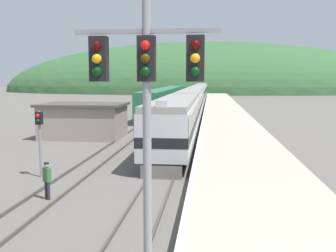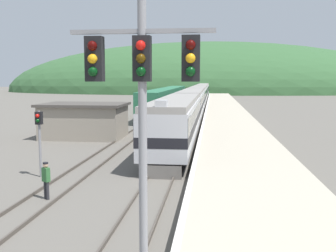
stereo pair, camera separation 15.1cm
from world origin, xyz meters
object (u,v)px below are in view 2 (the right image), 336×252
Objects in this scene: express_train_lead_car at (177,121)px; signal_mast_main at (142,96)px; carriage_fifth at (204,90)px; carriage_fourth at (202,92)px; siding_train at (167,99)px; track_worker at (46,178)px; carriage_third at (198,96)px; signal_post_siding at (39,130)px; carriage_second at (192,103)px.

signal_mast_main reaches higher than express_train_lead_car.
express_train_lead_car reaches higher than carriage_fifth.
siding_train is at bearing -98.70° from carriage_fourth.
express_train_lead_car reaches higher than track_worker.
carriage_third is 10.48m from siding_train.
signal_mast_main reaches higher than signal_post_siding.
carriage_third is 1.00× the size of carriage_fifth.
carriage_third is 5.86× the size of signal_post_siding.
carriage_third is at bearing 90.00° from carriage_second.
signal_mast_main is 10.86m from track_worker.
carriage_fourth is 32.58m from siding_train.
carriage_fifth is (0.00, 45.91, 0.00)m from carriage_third.
signal_mast_main is (1.22, -113.37, 2.96)m from carriage_fifth.
signal_post_siding is (-6.82, -32.49, 0.52)m from carriage_second.
carriage_second is at bearing -90.00° from carriage_third.
carriage_fourth is 22.96m from carriage_fifth.
signal_mast_main is (1.22, -44.49, 2.96)m from carriage_second.
express_train_lead_car is 12.24m from signal_post_siding.
carriage_fourth reaches higher than track_worker.
carriage_second is 22.96m from carriage_third.
carriage_fourth is 12.66× the size of track_worker.
carriage_second is 1.00× the size of carriage_fourth.
siding_train is 58.61m from signal_mast_main.
carriage_fifth is at bearing 90.00° from express_train_lead_car.
carriage_second is at bearing 90.00° from express_train_lead_car.
signal_post_siding is (-6.82, -55.44, 0.52)m from carriage_third.
signal_mast_main is (1.22, -90.41, 2.96)m from carriage_fourth.
carriage_fifth is 55.38m from siding_train.
carriage_third is at bearing 61.96° from siding_train.
carriage_fifth is at bearing 90.00° from carriage_second.
signal_mast_main is at bearing -86.84° from express_train_lead_car.
signal_mast_main reaches higher than carriage_third.
carriage_third and carriage_fourth have the same top height.
express_train_lead_car reaches higher than carriage_second.
express_train_lead_car is 11.68× the size of track_worker.
siding_train is (-4.93, -55.16, -0.16)m from carriage_fifth.
carriage_fifth is (0.00, 68.87, 0.00)m from carriage_second.
express_train_lead_car is 45.29m from carriage_third.
carriage_fourth is (0.00, 22.96, 0.00)m from carriage_third.
signal_mast_main is at bearing -89.23° from carriage_fourth.
carriage_fourth is at bearing 90.00° from carriage_third.
express_train_lead_car is at bearing 56.11° from signal_post_siding.
carriage_second is 2.94× the size of signal_mast_main.
track_worker is at bearing -93.31° from carriage_fourth.
express_train_lead_car reaches higher than siding_train.
signal_mast_main is 4.30× the size of track_worker.
siding_train is 5.91× the size of signal_mast_main.
carriage_third is at bearing 91.04° from signal_mast_main.
signal_post_siding is (-1.89, -46.20, 0.69)m from siding_train.
express_train_lead_car reaches higher than carriage_fourth.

